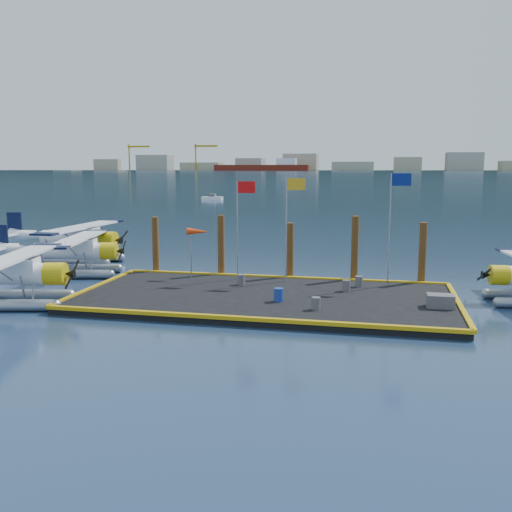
# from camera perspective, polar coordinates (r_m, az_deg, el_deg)

# --- Properties ---
(ground) EXTENTS (4000.00, 4000.00, 0.00)m
(ground) POSITION_cam_1_polar(r_m,az_deg,el_deg) (31.08, 0.93, -4.60)
(ground) COLOR #172545
(ground) RESTS_ON ground
(dock) EXTENTS (20.00, 10.00, 0.40)m
(dock) POSITION_cam_1_polar(r_m,az_deg,el_deg) (31.03, 0.93, -4.25)
(dock) COLOR black
(dock) RESTS_ON ground
(dock_bumpers) EXTENTS (20.25, 10.25, 0.18)m
(dock_bumpers) POSITION_cam_1_polar(r_m,az_deg,el_deg) (30.97, 0.94, -3.72)
(dock_bumpers) COLOR #C2960B
(dock_bumpers) RESTS_ON dock
(far_backdrop) EXTENTS (3050.00, 2050.00, 810.00)m
(far_backdrop) POSITION_cam_1_polar(r_m,az_deg,el_deg) (1782.55, 20.13, 8.53)
(far_backdrop) COLOR black
(far_backdrop) RESTS_ON ground
(seaplane_a) EXTENTS (9.19, 9.99, 3.54)m
(seaplane_a) POSITION_cam_1_polar(r_m,az_deg,el_deg) (32.62, -23.53, -1.95)
(seaplane_a) COLOR #90949D
(seaplane_a) RESTS_ON ground
(seaplane_b) EXTENTS (8.94, 9.71, 3.44)m
(seaplane_b) POSITION_cam_1_polar(r_m,az_deg,el_deg) (40.11, -17.82, 0.23)
(seaplane_b) COLOR #90949D
(seaplane_b) RESTS_ON ground
(seaplane_c) EXTENTS (9.57, 10.53, 3.76)m
(seaplane_c) POSITION_cam_1_polar(r_m,az_deg,el_deg) (45.35, -17.48, 1.40)
(seaplane_c) COLOR #90949D
(seaplane_c) RESTS_ON ground
(drum_1) EXTENTS (0.44, 0.44, 0.62)m
(drum_1) POSITION_cam_1_polar(r_m,az_deg,el_deg) (27.88, 6.00, -4.74)
(drum_1) COLOR #515055
(drum_1) RESTS_ON dock
(drum_2) EXTENTS (0.45, 0.45, 0.63)m
(drum_2) POSITION_cam_1_polar(r_m,az_deg,el_deg) (32.16, 9.01, -2.95)
(drum_2) COLOR #515055
(drum_2) RESTS_ON dock
(drum_3) EXTENTS (0.49, 0.49, 0.69)m
(drum_3) POSITION_cam_1_polar(r_m,az_deg,el_deg) (29.42, 2.27, -3.90)
(drum_3) COLOR navy
(drum_3) RESTS_ON dock
(drum_4) EXTENTS (0.44, 0.44, 0.62)m
(drum_4) POSITION_cam_1_polar(r_m,az_deg,el_deg) (33.44, 10.25, -2.53)
(drum_4) COLOR #515055
(drum_4) RESTS_ON dock
(drum_5) EXTENTS (0.44, 0.44, 0.61)m
(drum_5) POSITION_cam_1_polar(r_m,az_deg,el_deg) (33.47, -1.50, -2.38)
(drum_5) COLOR #515055
(drum_5) RESTS_ON dock
(crate) EXTENTS (1.31, 0.87, 0.65)m
(crate) POSITION_cam_1_polar(r_m,az_deg,el_deg) (29.59, 17.96, -4.30)
(crate) COLOR #515055
(crate) RESTS_ON dock
(flagpole_red) EXTENTS (1.14, 0.08, 6.00)m
(flagpole_red) POSITION_cam_1_polar(r_m,az_deg,el_deg) (34.54, -1.53, 4.16)
(flagpole_red) COLOR gray
(flagpole_red) RESTS_ON dock
(flagpole_yellow) EXTENTS (1.14, 0.08, 6.20)m
(flagpole_yellow) POSITION_cam_1_polar(r_m,az_deg,el_deg) (33.94, 3.39, 4.25)
(flagpole_yellow) COLOR gray
(flagpole_yellow) RESTS_ON dock
(flagpole_blue) EXTENTS (1.14, 0.08, 6.50)m
(flagpole_blue) POSITION_cam_1_polar(r_m,az_deg,el_deg) (33.52, 13.60, 4.26)
(flagpole_blue) COLOR gray
(flagpole_blue) RESTS_ON dock
(windsock) EXTENTS (1.40, 0.44, 3.12)m
(windsock) POSITION_cam_1_polar(r_m,az_deg,el_deg) (35.41, -5.83, 2.33)
(windsock) COLOR gray
(windsock) RESTS_ON dock
(piling_0) EXTENTS (0.44, 0.44, 4.00)m
(piling_0) POSITION_cam_1_polar(r_m,az_deg,el_deg) (38.26, -10.00, 0.88)
(piling_0) COLOR #4E3016
(piling_0) RESTS_ON ground
(piling_1) EXTENTS (0.44, 0.44, 4.20)m
(piling_1) POSITION_cam_1_polar(r_m,az_deg,el_deg) (36.78, -3.50, 0.84)
(piling_1) COLOR #4E3016
(piling_1) RESTS_ON ground
(piling_2) EXTENTS (0.44, 0.44, 3.80)m
(piling_2) POSITION_cam_1_polar(r_m,az_deg,el_deg) (35.85, 3.44, 0.30)
(piling_2) COLOR #4E3016
(piling_2) RESTS_ON ground
(piling_3) EXTENTS (0.44, 0.44, 4.30)m
(piling_3) POSITION_cam_1_polar(r_m,az_deg,el_deg) (35.42, 9.84, 0.49)
(piling_3) COLOR #4E3016
(piling_3) RESTS_ON ground
(piling_4) EXTENTS (0.44, 0.44, 4.00)m
(piling_4) POSITION_cam_1_polar(r_m,az_deg,el_deg) (35.50, 16.30, 0.03)
(piling_4) COLOR #4E3016
(piling_4) RESTS_ON ground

